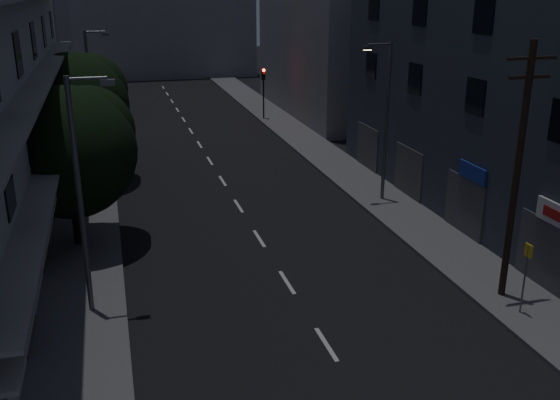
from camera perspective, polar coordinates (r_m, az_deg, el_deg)
name	(u,v)px	position (r m, az deg, el deg)	size (l,w,h in m)	color
ground	(221,178)	(36.75, -5.42, 1.98)	(160.00, 160.00, 0.00)	black
sidewalk_left	(88,188)	(36.27, -17.16, 1.08)	(3.00, 90.00, 0.15)	#565659
sidewalk_right	(341,168)	(38.66, 5.59, 2.96)	(3.00, 90.00, 0.15)	#565659
lane_markings	(204,152)	(42.69, -6.93, 4.36)	(0.15, 60.50, 0.01)	beige
building_right	(527,110)	(30.15, 21.66, 7.69)	(6.19, 28.00, 11.00)	#2D343D
building_far_left	(26,20)	(58.00, -22.20, 15.03)	(6.00, 20.00, 16.00)	slate
building_far_right	(322,38)	(54.83, 3.85, 14.60)	(6.00, 20.00, 13.00)	slate
building_far_end	(153,34)	(80.05, -11.52, 14.61)	(24.00, 8.00, 10.00)	slate
tree_near	(71,147)	(27.27, -18.60, 4.61)	(5.52, 5.52, 6.81)	black
tree_mid	(76,102)	(36.31, -18.18, 8.50)	(5.88, 5.88, 7.24)	black
tree_far	(80,92)	(43.09, -17.81, 9.38)	(5.17, 5.17, 6.39)	black
traffic_signal_far_right	(264,83)	(52.26, -1.52, 10.66)	(0.28, 0.37, 4.10)	black
traffic_signal_far_left	(99,91)	(49.94, -16.21, 9.53)	(0.28, 0.37, 4.10)	black
street_lamp_left_near	(82,186)	(21.11, -17.63, 1.18)	(1.51, 0.25, 8.00)	slate
street_lamp_right	(385,115)	(31.95, 9.54, 7.71)	(1.51, 0.25, 8.00)	#52555A
street_lamp_left_far	(92,89)	(41.28, -16.79, 9.71)	(1.51, 0.25, 8.00)	#56595D
utility_pole	(517,169)	(22.57, 20.89, 2.66)	(1.80, 0.24, 9.00)	black
bus_stop_sign	(526,266)	(22.45, 21.60, -5.64)	(0.06, 0.35, 2.52)	#595B60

